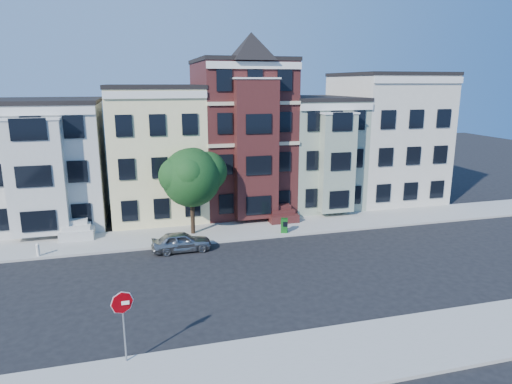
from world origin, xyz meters
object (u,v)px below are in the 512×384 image
object	(u,v)px
street_tree	(191,182)
parked_car	(181,242)
stop_sign	(124,322)
fire_hydrant	(38,251)
newspaper_box	(284,225)

from	to	relation	value
street_tree	parked_car	size ratio (longest dim) A/B	1.99
street_tree	stop_sign	size ratio (longest dim) A/B	2.30
parked_car	stop_sign	xyz separation A→B (m)	(-3.36, -11.50, 1.13)
stop_sign	parked_car	bearing A→B (deg)	74.83
parked_car	fire_hydrant	world-z (taller)	parked_car
parked_car	fire_hydrant	distance (m)	8.65
newspaper_box	stop_sign	bearing A→B (deg)	-106.97
fire_hydrant	stop_sign	world-z (taller)	stop_sign
street_tree	newspaper_box	xyz separation A→B (m)	(6.23, -1.53, -3.20)
newspaper_box	parked_car	bearing A→B (deg)	-146.45
parked_car	stop_sign	size ratio (longest dim) A/B	1.16
street_tree	stop_sign	distance (m)	15.26
street_tree	newspaper_box	distance (m)	7.17
newspaper_box	fire_hydrant	distance (m)	15.94
street_tree	parked_car	xyz separation A→B (m)	(-1.13, -2.93, -3.23)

